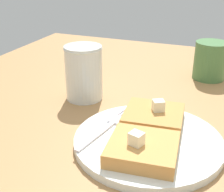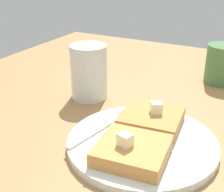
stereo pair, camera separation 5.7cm
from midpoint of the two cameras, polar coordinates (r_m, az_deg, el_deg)
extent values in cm
cube|color=#AB7B4A|center=(50.51, 16.59, -12.38)|extent=(123.73, 123.73, 2.72)
cylinder|color=white|center=(50.78, 8.77, -8.55)|extent=(23.87, 23.87, 1.29)
torus|color=#323333|center=(50.65, 8.78, -8.32)|extent=(23.87, 23.87, 0.80)
cube|color=tan|center=(45.68, 7.34, -10.00)|extent=(10.42, 10.83, 2.20)
cube|color=#C98D48|center=(54.19, 10.19, -4.23)|extent=(10.42, 10.83, 2.20)
cube|color=#F6EECA|center=(44.15, 6.14, -8.08)|extent=(2.20, 2.33, 1.90)
cube|color=#F4EDC7|center=(53.55, 11.14, -2.20)|extent=(2.44, 2.50, 1.90)
cube|color=silver|center=(50.61, -0.85, -7.24)|extent=(9.99, 2.81, 0.36)
cube|color=silver|center=(54.99, 3.44, -4.49)|extent=(3.17, 2.70, 0.36)
cube|color=silver|center=(57.57, 4.53, -3.10)|extent=(3.20, 0.93, 0.36)
cube|color=silver|center=(57.30, 4.98, -3.26)|extent=(3.20, 0.93, 0.36)
cube|color=silver|center=(57.04, 5.44, -3.42)|extent=(3.20, 0.93, 0.36)
cube|color=silver|center=(56.77, 5.90, -3.59)|extent=(3.20, 0.93, 0.36)
cylinder|color=#5B290A|center=(65.61, -1.74, 3.24)|extent=(7.07, 7.07, 8.54)
cylinder|color=silver|center=(65.11, -1.75, 4.40)|extent=(7.68, 7.68, 11.37)
torus|color=silver|center=(63.49, -1.81, 8.83)|extent=(7.88, 7.88, 0.50)
cylinder|color=#497B44|center=(78.65, 21.54, 5.40)|extent=(7.74, 7.74, 9.11)
camera|label=1|loc=(0.03, -87.14, 1.31)|focal=50.00mm
camera|label=2|loc=(0.03, 92.86, -1.31)|focal=50.00mm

